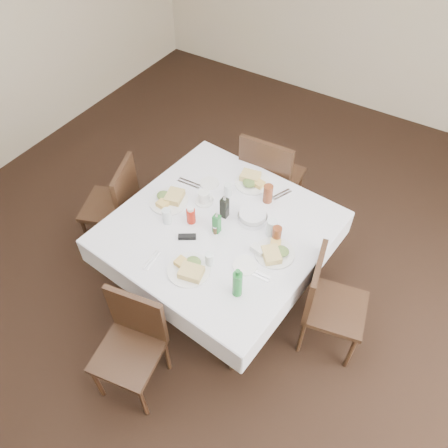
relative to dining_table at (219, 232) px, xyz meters
name	(u,v)px	position (x,y,z in m)	size (l,w,h in m)	color
ground_plane	(220,306)	(0.12, -0.19, -0.69)	(7.00, 7.00, 0.00)	black
room_shell	(218,140)	(0.12, -0.19, 1.02)	(6.04, 7.04, 2.80)	beige
dining_table	(219,232)	(0.00, 0.00, 0.00)	(1.61, 1.61, 0.76)	black
chair_north	(269,175)	(-0.04, 0.88, -0.11)	(0.50, 0.50, 1.01)	black
chair_south	(133,339)	(-0.08, -0.96, -0.19)	(0.48, 0.48, 0.87)	black
chair_east	(326,299)	(0.89, 0.00, -0.18)	(0.50, 0.50, 0.89)	black
chair_west	(117,201)	(-1.02, -0.04, -0.17)	(0.55, 0.55, 0.91)	black
meal_north	(252,181)	(-0.03, 0.53, 0.10)	(0.29, 0.29, 0.06)	white
meal_south	(190,268)	(0.05, -0.45, 0.10)	(0.30, 0.30, 0.06)	white
meal_east	(275,252)	(0.47, -0.02, 0.10)	(0.28, 0.28, 0.06)	white
meal_west	(169,199)	(-0.47, 0.01, 0.10)	(0.30, 0.30, 0.07)	white
side_plate_a	(209,183)	(-0.31, 0.34, 0.08)	(0.16, 0.16, 0.01)	white
side_plate_b	(245,265)	(0.35, -0.22, 0.08)	(0.17, 0.17, 0.01)	white
water_n	(228,190)	(-0.12, 0.31, 0.13)	(0.06, 0.06, 0.11)	silver
water_s	(209,260)	(0.13, -0.34, 0.13)	(0.06, 0.06, 0.11)	silver
water_e	(272,228)	(0.36, 0.13, 0.14)	(0.08, 0.08, 0.14)	silver
water_w	(167,216)	(-0.35, -0.17, 0.13)	(0.07, 0.07, 0.12)	silver
iced_tea_a	(268,194)	(0.18, 0.42, 0.15)	(0.07, 0.07, 0.15)	brown
iced_tea_b	(277,235)	(0.42, 0.09, 0.14)	(0.07, 0.07, 0.14)	brown
bread_basket	(253,217)	(0.18, 0.18, 0.11)	(0.22, 0.22, 0.07)	silver
oil_cruet_dark	(224,207)	(-0.02, 0.11, 0.17)	(0.05, 0.05, 0.22)	black
oil_cruet_green	(217,223)	(0.01, -0.05, 0.16)	(0.05, 0.05, 0.20)	#1B6E2A
ketchup_bottle	(191,215)	(-0.20, -0.07, 0.14)	(0.07, 0.07, 0.15)	#B71E0D
salt_shaker	(215,222)	(-0.03, -0.02, 0.11)	(0.03, 0.03, 0.08)	white
pepper_shaker	(215,230)	(0.01, -0.07, 0.11)	(0.03, 0.03, 0.07)	#44311B
coffee_mug	(204,198)	(-0.23, 0.15, 0.12)	(0.15, 0.14, 0.10)	white
sunglasses	(187,237)	(-0.13, -0.22, 0.09)	(0.13, 0.11, 0.03)	black
green_bottle	(237,284)	(0.41, -0.44, 0.18)	(0.06, 0.06, 0.25)	#1B6E2A
sugar_caddy	(258,250)	(0.36, -0.07, 0.10)	(0.11, 0.08, 0.05)	white
cutlery_n	(282,194)	(0.24, 0.54, 0.08)	(0.11, 0.18, 0.01)	silver
cutlery_s	(152,261)	(-0.22, -0.52, 0.08)	(0.06, 0.17, 0.01)	silver
cutlery_e	(257,274)	(0.45, -0.24, 0.08)	(0.19, 0.05, 0.01)	silver
cutlery_w	(189,183)	(-0.45, 0.26, 0.08)	(0.21, 0.06, 0.01)	silver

